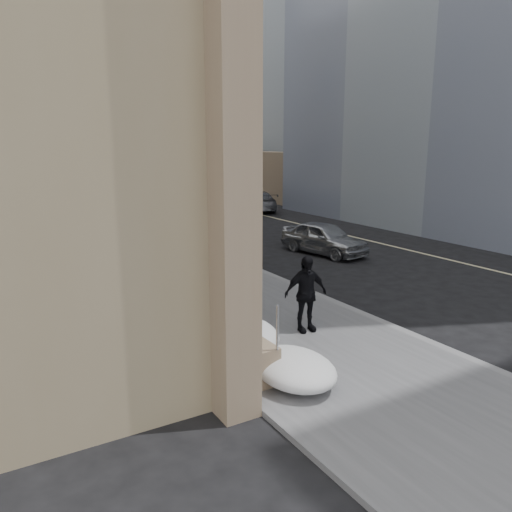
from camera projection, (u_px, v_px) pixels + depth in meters
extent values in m
plane|color=black|center=(294.00, 340.00, 12.34)|extent=(140.00, 140.00, 0.00)
cube|color=#535355|center=(157.00, 258.00, 20.73)|extent=(5.00, 80.00, 0.12)
cube|color=slate|center=(214.00, 252.00, 22.02)|extent=(0.24, 80.00, 0.12)
cube|color=#BFB78C|center=(351.00, 236.00, 25.92)|extent=(0.15, 70.00, 0.01)
cube|color=#856D56|center=(58.00, 221.00, 27.94)|extent=(1.10, 44.00, 0.90)
cylinder|color=silver|center=(65.00, 205.00, 27.96)|extent=(0.06, 42.00, 0.06)
cube|color=#856D56|center=(69.00, 46.00, 17.53)|extent=(0.70, 1.20, 16.20)
cube|color=black|center=(68.00, 161.00, 21.04)|extent=(0.20, 2.20, 4.50)
cube|color=#856D56|center=(421.00, 193.00, 27.95)|extent=(2.00, 80.00, 4.00)
cube|color=slate|center=(46.00, 66.00, 61.61)|extent=(30.00, 12.00, 28.00)
cylinder|color=#2D2D30|center=(182.00, 158.00, 24.64)|extent=(0.18, 0.18, 8.00)
cube|color=#2D2D30|center=(164.00, 74.00, 23.37)|extent=(1.60, 0.15, 0.12)
cylinder|color=#2D2D30|center=(149.00, 76.00, 23.06)|extent=(0.24, 0.24, 0.30)
cylinder|color=#2D2D30|center=(91.00, 152.00, 41.45)|extent=(0.18, 0.18, 8.00)
cube|color=#2D2D30|center=(77.00, 102.00, 40.18)|extent=(1.60, 0.15, 0.12)
cylinder|color=#2D2D30|center=(68.00, 104.00, 39.87)|extent=(0.24, 0.24, 0.30)
cylinder|color=#2D2D30|center=(136.00, 171.00, 31.64)|extent=(0.20, 0.20, 6.00)
cylinder|color=#2D2D30|center=(101.00, 125.00, 30.03)|extent=(4.00, 0.16, 0.16)
imported|color=black|center=(76.00, 133.00, 29.40)|extent=(0.18, 0.22, 1.10)
ellipsoid|color=silver|center=(243.00, 334.00, 11.52)|extent=(1.50, 2.10, 0.68)
ellipsoid|color=silver|center=(180.00, 290.00, 14.90)|extent=(1.60, 2.20, 0.72)
ellipsoid|color=silver|center=(136.00, 264.00, 18.22)|extent=(1.40, 2.00, 0.64)
ellipsoid|color=silver|center=(111.00, 243.00, 21.64)|extent=(1.70, 2.30, 0.76)
ellipsoid|color=silver|center=(88.00, 231.00, 24.97)|extent=(1.50, 2.10, 0.66)
imported|color=#462715|center=(201.00, 253.00, 16.18)|extent=(1.74, 2.90, 2.29)
imported|color=black|center=(199.00, 228.00, 16.13)|extent=(0.70, 0.53, 1.72)
imported|color=#4B2A15|center=(226.00, 262.00, 15.69)|extent=(2.12, 2.24, 1.97)
imported|color=black|center=(224.00, 236.00, 15.64)|extent=(1.02, 0.91, 1.72)
imported|color=black|center=(306.00, 294.00, 12.45)|extent=(1.20, 0.64, 1.95)
imported|color=#9EA1A6|center=(324.00, 238.00, 21.73)|extent=(2.34, 4.37, 1.41)
imported|color=slate|center=(256.00, 201.00, 35.37)|extent=(3.13, 5.25, 1.43)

